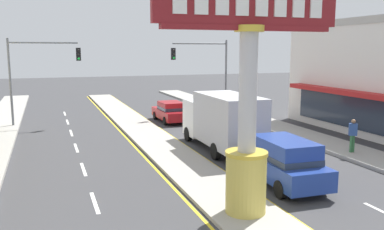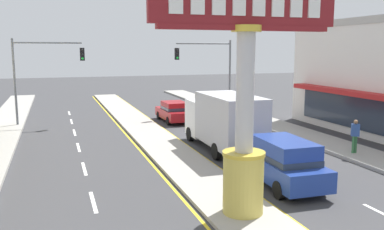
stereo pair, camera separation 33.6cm
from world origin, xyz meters
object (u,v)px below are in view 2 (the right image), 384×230
Objects in this scene: traffic_light_left_side at (41,66)px; sedan_far_right_lane at (174,111)px; traffic_light_right_side at (210,64)px; district_sign at (245,108)px; suv_near_left_lane at (283,161)px; pedestrian_near_kerb at (355,134)px; box_truck_near_right_lane at (223,120)px.

sedan_far_right_lane is (9.34, -1.39, -3.46)m from traffic_light_left_side.
traffic_light_left_side is 1.00× the size of traffic_light_right_side.
traffic_light_right_side reaches higher than sedan_far_right_lane.
district_sign is 1.57× the size of suv_near_left_lane.
traffic_light_right_side is 1.33× the size of suv_near_left_lane.
sedan_far_right_lane is 0.93× the size of suv_near_left_lane.
district_sign is 18.41m from sedan_far_right_lane.
sedan_far_right_lane is at bearing 89.99° from suv_near_left_lane.
traffic_light_right_side is at bearing 71.80° from district_sign.
sedan_far_right_lane is at bearing 80.90° from district_sign.
traffic_light_left_side and traffic_light_right_side have the same top height.
traffic_light_left_side reaches higher than pedestrian_near_kerb.
pedestrian_near_kerb is (5.90, -3.25, -0.54)m from box_truck_near_right_lane.
suv_near_left_lane is (9.34, -17.02, -3.26)m from traffic_light_left_side.
sedan_far_right_lane is (2.88, 17.96, -2.79)m from district_sign.
box_truck_near_right_lane is 1.48× the size of suv_near_left_lane.
suv_near_left_lane is (2.87, 2.34, -2.59)m from district_sign.
pedestrian_near_kerb is at bearing -28.89° from box_truck_near_right_lane.
district_sign reaches higher than traffic_light_left_side.
traffic_light_right_side is 3.60× the size of pedestrian_near_kerb.
district_sign is 1.18× the size of traffic_light_right_side.
pedestrian_near_kerb is (15.22, -14.22, -3.09)m from traffic_light_left_side.
traffic_light_left_side is 3.60× the size of pedestrian_near_kerb.
district_sign is 1.18× the size of traffic_light_left_side.
district_sign is 4.25× the size of pedestrian_near_kerb.
traffic_light_right_side reaches higher than pedestrian_near_kerb.
pedestrian_near_kerb is at bearing 25.41° from suv_near_left_lane.
traffic_light_right_side is 12.10m from box_truck_near_right_lane.
traffic_light_right_side is (12.92, 0.30, 0.00)m from traffic_light_left_side.
traffic_light_left_side reaches higher than sedan_far_right_lane.
district_sign reaches higher than box_truck_near_right_lane.
district_sign reaches higher than suv_near_left_lane.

